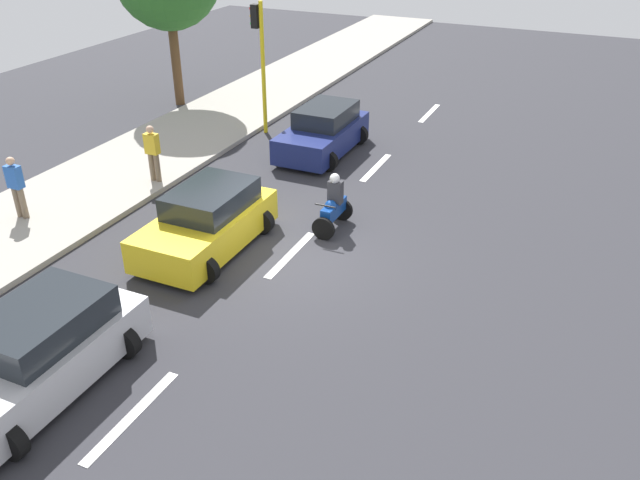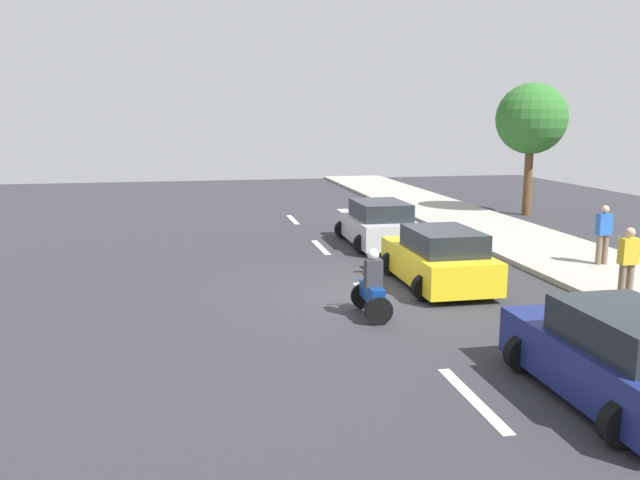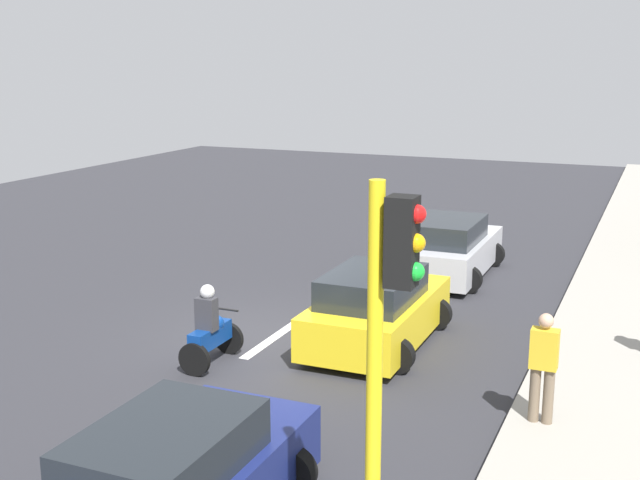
{
  "view_description": "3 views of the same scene",
  "coord_description": "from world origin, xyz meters",
  "views": [
    {
      "loc": [
        -6.35,
        12.23,
        8.02
      ],
      "look_at": [
        -1.1,
        0.7,
        1.01
      ],
      "focal_mm": 36.84,
      "sensor_mm": 36.0,
      "label": 1
    },
    {
      "loc": [
        -4.13,
        -14.71,
        4.28
      ],
      "look_at": [
        -0.89,
        1.63,
        1.11
      ],
      "focal_mm": 36.37,
      "sensor_mm": 36.0,
      "label": 2
    },
    {
      "loc": [
        6.92,
        -13.68,
        5.49
      ],
      "look_at": [
        0.27,
        1.75,
        1.68
      ],
      "focal_mm": 45.72,
      "sensor_mm": 36.0,
      "label": 3
    }
  ],
  "objects": [
    {
      "name": "lane_stripe_far_south",
      "position": [
        0.0,
        12.0,
        0.01
      ],
      "size": [
        0.2,
        2.4,
        0.01
      ],
      "primitive_type": "cube",
      "color": "white",
      "rests_on": "ground"
    },
    {
      "name": "car_silver",
      "position": [
        1.97,
        6.03,
        0.71
      ],
      "size": [
        2.32,
        4.15,
        1.52
      ],
      "color": "#B7B7BC",
      "rests_on": "ground"
    },
    {
      "name": "lane_stripe_south",
      "position": [
        0.0,
        6.0,
        0.01
      ],
      "size": [
        0.2,
        2.4,
        0.01
      ],
      "primitive_type": "cube",
      "color": "white",
      "rests_on": "ground"
    },
    {
      "name": "car_yellow_cab",
      "position": [
        1.99,
        0.52,
        0.71
      ],
      "size": [
        2.27,
        3.93,
        1.52
      ],
      "color": "yellow",
      "rests_on": "ground"
    },
    {
      "name": "pedestrian_near_signal",
      "position": [
        7.22,
        1.38,
        1.06
      ],
      "size": [
        0.4,
        0.24,
        1.69
      ],
      "color": "#72604C",
      "rests_on": "sidewalk"
    },
    {
      "name": "motorcycle",
      "position": [
        -0.4,
        -1.67,
        0.64
      ],
      "size": [
        0.6,
        1.3,
        1.53
      ],
      "color": "black",
      "rests_on": "ground"
    },
    {
      "name": "lane_stripe_north",
      "position": [
        0.0,
        -6.0,
        0.01
      ],
      "size": [
        0.2,
        2.4,
        0.01
      ],
      "primitive_type": "cube",
      "color": "white",
      "rests_on": "ground"
    },
    {
      "name": "ground_plane",
      "position": [
        0.0,
        0.0,
        -0.05
      ],
      "size": [
        40.0,
        60.0,
        0.1
      ],
      "primitive_type": "cube",
      "color": "#2D2D33"
    },
    {
      "name": "sidewalk",
      "position": [
        7.0,
        0.0,
        0.07
      ],
      "size": [
        4.0,
        60.0,
        0.15
      ],
      "primitive_type": "cube",
      "color": "#9E998E",
      "rests_on": "ground"
    },
    {
      "name": "street_tree_center",
      "position": [
        10.34,
        11.35,
        4.16
      ],
      "size": [
        3.04,
        3.04,
        5.72
      ],
      "color": "brown",
      "rests_on": "ground"
    },
    {
      "name": "car_dark_blue",
      "position": [
        2.07,
        -6.52,
        0.71
      ],
      "size": [
        2.2,
        3.96,
        1.52
      ],
      "color": "navy",
      "rests_on": "ground"
    },
    {
      "name": "pedestrian_by_tree",
      "position": [
        5.49,
        -2.04,
        1.06
      ],
      "size": [
        0.4,
        0.24,
        1.69
      ],
      "color": "#72604C",
      "rests_on": "sidewalk"
    },
    {
      "name": "lane_stripe_mid",
      "position": [
        0.0,
        0.0,
        0.01
      ],
      "size": [
        0.2,
        2.4,
        0.01
      ],
      "primitive_type": "cube",
      "color": "white",
      "rests_on": "ground"
    }
  ]
}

